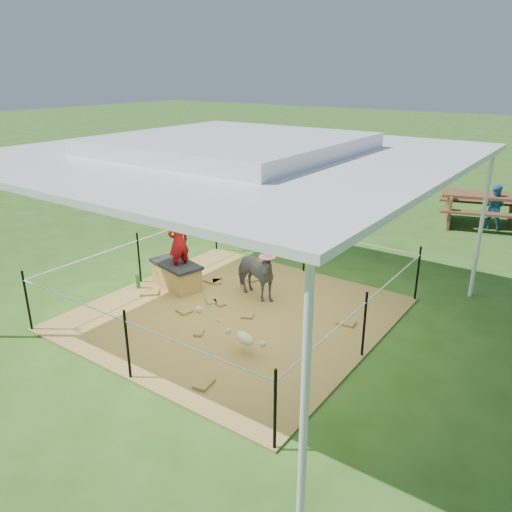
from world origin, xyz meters
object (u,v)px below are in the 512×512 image
Objects in this scene: straw_bale at (177,276)px; distant_person at (494,207)px; pony at (254,274)px; woman at (178,236)px; foal at (245,336)px; green_bottle at (138,281)px; picnic_table_near at (481,210)px.

distant_person is (3.94, 7.34, 0.32)m from straw_bale.
pony is at bearing 67.52° from distant_person.
woman is 1.08× the size of pony.
pony reaches higher than foal.
foal is at bearing 77.15° from distant_person.
distant_person is (2.51, 6.90, 0.09)m from pony.
distant_person reaches higher than green_bottle.
distant_person is at bearing -31.47° from picnic_table_near.
foal is 0.47× the size of picnic_table_near.
woman is 0.57× the size of picnic_table_near.
woman is at bearing 121.85° from pony.
distant_person is (4.49, 7.79, 0.40)m from green_bottle.
straw_bale is 8.34m from distant_person.
foal is at bearing -135.03° from pony.
picnic_table_near is 1.79× the size of distant_person.
green_bottle is 0.24× the size of distant_person.
woman is 1.50m from pony.
foal is (0.96, -1.57, -0.19)m from pony.
pony is 1.13× the size of foal.
woman reaches higher than straw_bale.
green_bottle is 2.19m from pony.
woman is 8.24m from picnic_table_near.
green_bottle is 0.25× the size of pony.
woman is 8.30m from distant_person.
woman is at bearing 175.95° from foal.
straw_bale is at bearing 39.29° from green_bottle.
picnic_table_near is (4.20, 7.86, 0.26)m from green_bottle.
distant_person is at bearing -6.54° from pony.
foal is (2.94, -0.68, 0.13)m from green_bottle.
woman is 4.32× the size of green_bottle.
straw_bale is 0.79m from woman.
woman reaches higher than foal.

